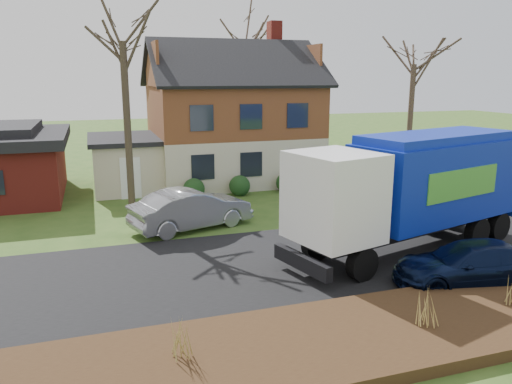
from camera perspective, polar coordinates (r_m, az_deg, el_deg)
name	(u,v)px	position (r m, az deg, el deg)	size (l,w,h in m)	color
ground	(287,262)	(16.81, 3.57, -8.03)	(120.00, 120.00, 0.00)	#31521B
road	(287,262)	(16.80, 3.57, -8.00)	(80.00, 7.00, 0.02)	black
mulch_verge	(371,335)	(12.43, 12.98, -15.61)	(80.00, 3.50, 0.30)	black
main_house	(224,112)	(29.45, -3.72, 9.15)	(12.95, 8.95, 9.26)	beige
garbage_truck	(415,185)	(18.22, 17.74, 0.81)	(9.92, 4.95, 4.11)	black
silver_sedan	(192,209)	(20.31, -7.37, -1.95)	(1.72, 4.94, 1.63)	#929499
navy_wagon	(470,264)	(16.10, 23.27, -7.61)	(1.83, 4.51, 1.31)	black
tree_front_west	(121,14)	(22.72, -15.19, 19.07)	(3.50, 3.50, 10.41)	#3A2F22
tree_front_east	(415,44)	(29.91, 17.76, 15.82)	(3.44, 3.44, 9.56)	#46362A
tree_back	(246,22)	(37.07, -1.12, 18.82)	(3.69, 3.69, 11.68)	#453529
grass_clump_west	(178,338)	(10.87, -8.88, -16.12)	(0.36, 0.30, 0.96)	olive
grass_clump_mid	(428,307)	(12.68, 19.05, -12.33)	(0.33, 0.27, 0.92)	tan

